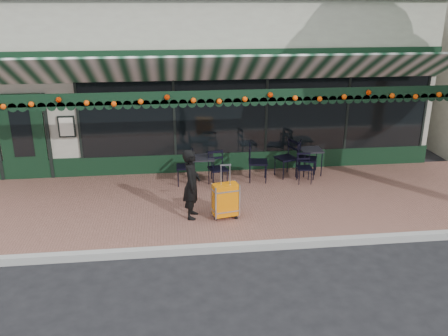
{
  "coord_description": "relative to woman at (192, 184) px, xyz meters",
  "views": [
    {
      "loc": [
        -1.12,
        -7.97,
        4.55
      ],
      "look_at": [
        0.0,
        1.6,
        1.08
      ],
      "focal_mm": 38.0,
      "sensor_mm": 36.0,
      "label": 1
    }
  ],
  "objects": [
    {
      "name": "chair_a_front",
      "position": [
        2.9,
        1.68,
        -0.37
      ],
      "size": [
        0.4,
        0.4,
        0.75
      ],
      "primitive_type": null,
      "rotation": [
        0.0,
        0.0,
        -0.05
      ],
      "color": "black",
      "rests_on": "sidewalk"
    },
    {
      "name": "ground",
      "position": [
        0.72,
        -1.2,
        -0.9
      ],
      "size": [
        80.0,
        80.0,
        0.0
      ],
      "primitive_type": "plane",
      "color": "black",
      "rests_on": "ground"
    },
    {
      "name": "sidewalk",
      "position": [
        0.72,
        0.8,
        -0.82
      ],
      "size": [
        18.0,
        4.0,
        0.15
      ],
      "primitive_type": "cube",
      "color": "brown",
      "rests_on": "ground"
    },
    {
      "name": "suitcase",
      "position": [
        0.69,
        -0.12,
        -0.35
      ],
      "size": [
        0.57,
        0.39,
        1.18
      ],
      "rotation": [
        0.0,
        0.0,
        0.21
      ],
      "color": "orange",
      "rests_on": "sidewalk"
    },
    {
      "name": "cafe_table_b",
      "position": [
        0.38,
        1.95,
        -0.14
      ],
      "size": [
        0.55,
        0.55,
        0.68
      ],
      "color": "black",
      "rests_on": "sidewalk"
    },
    {
      "name": "chair_a_left",
      "position": [
        2.54,
        2.17,
        -0.26
      ],
      "size": [
        0.62,
        0.62,
        0.97
      ],
      "primitive_type": null,
      "rotation": [
        0.0,
        0.0,
        -1.22
      ],
      "color": "black",
      "rests_on": "sidewalk"
    },
    {
      "name": "restaurant_building",
      "position": [
        0.72,
        6.64,
        1.37
      ],
      "size": [
        12.0,
        9.6,
        4.5
      ],
      "color": "gray",
      "rests_on": "ground"
    },
    {
      "name": "chair_b_right",
      "position": [
        1.77,
        1.93,
        -0.26
      ],
      "size": [
        0.55,
        0.55,
        0.98
      ],
      "primitive_type": null,
      "rotation": [
        0.0,
        0.0,
        1.43
      ],
      "color": "black",
      "rests_on": "sidewalk"
    },
    {
      "name": "cafe_table_a",
      "position": [
        3.23,
        2.26,
        -0.14
      ],
      "size": [
        0.55,
        0.55,
        0.68
      ],
      "color": "black",
      "rests_on": "sidewalk"
    },
    {
      "name": "chair_a_right",
      "position": [
        3.08,
        2.05,
        -0.27
      ],
      "size": [
        0.62,
        0.62,
        0.96
      ],
      "primitive_type": null,
      "rotation": [
        0.0,
        0.0,
        1.19
      ],
      "color": "black",
      "rests_on": "sidewalk"
    },
    {
      "name": "chair_b_front",
      "position": [
        0.73,
        1.69,
        -0.31
      ],
      "size": [
        0.52,
        0.52,
        0.88
      ],
      "primitive_type": null,
      "rotation": [
        0.0,
        0.0,
        0.22
      ],
      "color": "black",
      "rests_on": "sidewalk"
    },
    {
      "name": "curb",
      "position": [
        0.72,
        -1.28,
        -0.82
      ],
      "size": [
        18.0,
        0.16,
        0.15
      ],
      "primitive_type": "cube",
      "color": "#9E9E99",
      "rests_on": "ground"
    },
    {
      "name": "woman",
      "position": [
        0.0,
        0.0,
        0.0
      ],
      "size": [
        0.45,
        0.6,
        1.49
      ],
      "primitive_type": "imported",
      "rotation": [
        0.0,
        0.0,
        1.38
      ],
      "color": "black",
      "rests_on": "sidewalk"
    },
    {
      "name": "chair_b_left",
      "position": [
        -0.07,
        1.92,
        -0.3
      ],
      "size": [
        0.46,
        0.46,
        0.89
      ],
      "primitive_type": null,
      "rotation": [
        0.0,
        0.0,
        -1.6
      ],
      "color": "black",
      "rests_on": "sidewalk"
    }
  ]
}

